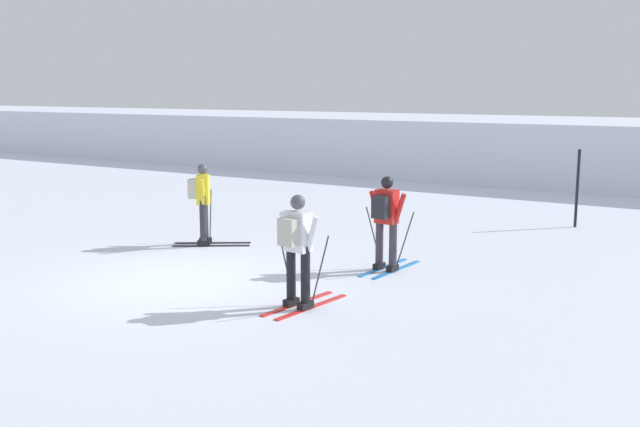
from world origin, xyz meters
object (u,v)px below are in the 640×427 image
Objects in this scene: skier_white at (297,246)px; skier_red at (386,219)px; trail_marker_pole at (577,188)px; skier_yellow at (202,200)px.

skier_red is at bearing 87.36° from skier_white.
skier_red is at bearing -108.07° from trail_marker_pole.
trail_marker_pole is at bearing 76.47° from skier_white.
skier_white is 1.00× the size of skier_yellow.
skier_white is 1.00× the size of skier_red.
skier_yellow is at bearing 146.78° from skier_white.
trail_marker_pole is (2.12, 8.79, -0.03)m from skier_white.
skier_white is 2.69m from skier_red.
skier_red is (0.12, 2.69, -0.00)m from skier_white.
skier_yellow is (-4.11, 2.69, -0.00)m from skier_white.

